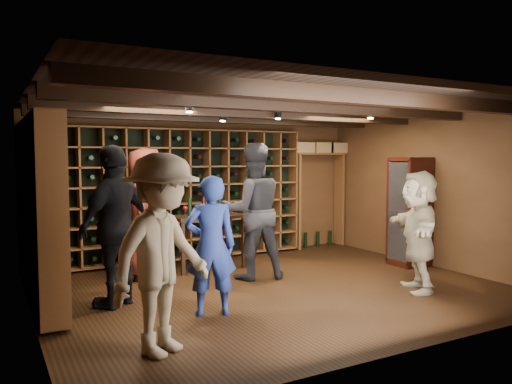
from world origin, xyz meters
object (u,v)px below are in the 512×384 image
man_grey_suit (252,211)px  tasting_table (208,221)px  display_cabinet (410,214)px  guest_khaki (162,254)px  guest_beige (419,231)px  man_blue_shirt (211,246)px  guest_red_floral (145,213)px  guest_woman_black (116,226)px

man_grey_suit → tasting_table: size_ratio=1.72×
display_cabinet → guest_khaki: (-4.75, -1.66, 0.05)m
guest_khaki → tasting_table: guest_khaki is taller
man_grey_suit → guest_beige: 2.33m
display_cabinet → tasting_table: bearing=156.0°
man_blue_shirt → man_grey_suit: man_grey_suit is taller
guest_red_floral → guest_khaki: guest_red_floral is taller
man_grey_suit → guest_khaki: size_ratio=1.09×
guest_khaki → display_cabinet: bearing=-10.4°
man_grey_suit → guest_beige: bearing=145.1°
guest_beige → guest_red_floral: bearing=-98.4°
man_blue_shirt → tasting_table: size_ratio=1.36×
guest_woman_black → guest_beige: guest_woman_black is taller
display_cabinet → guest_woman_black: guest_woman_black is taller
guest_red_floral → tasting_table: (1.03, 0.10, -0.20)m
guest_woman_black → guest_khaki: guest_woman_black is taller
tasting_table → display_cabinet: bearing=-25.7°
guest_khaki → man_grey_suit: bearing=16.2°
display_cabinet → man_grey_suit: bearing=170.5°
man_blue_shirt → guest_red_floral: guest_red_floral is taller
guest_beige → man_blue_shirt: bearing=-66.5°
man_blue_shirt → man_grey_suit: 1.78m
guest_beige → tasting_table: bearing=-111.6°
display_cabinet → guest_red_floral: guest_red_floral is taller
display_cabinet → man_grey_suit: (-2.70, 0.45, 0.14)m
guest_woman_black → guest_khaki: (0.02, -1.67, -0.05)m
guest_woman_black → guest_beige: bearing=126.5°
man_blue_shirt → guest_khaki: size_ratio=0.87×
display_cabinet → man_blue_shirt: (-3.92, -0.84, -0.07)m
man_blue_shirt → display_cabinet: bearing=-151.5°
guest_khaki → guest_beige: bearing=-22.7°
guest_red_floral → tasting_table: 1.06m
man_blue_shirt → guest_woman_black: guest_woman_black is taller
display_cabinet → guest_beige: (-1.07, -1.21, -0.05)m
man_blue_shirt → tasting_table: man_blue_shirt is taller
tasting_table → guest_beige: bearing=-54.4°
guest_woman_black → guest_beige: (3.69, -1.23, -0.16)m
man_blue_shirt → guest_red_floral: size_ratio=0.82×
display_cabinet → man_grey_suit: man_grey_suit is taller
guest_woman_black → tasting_table: guest_woman_black is taller
guest_red_floral → display_cabinet: bearing=-82.4°
display_cabinet → guest_beige: size_ratio=1.09×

